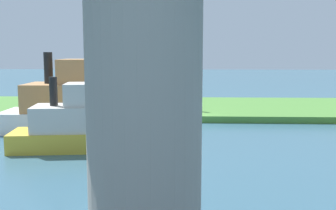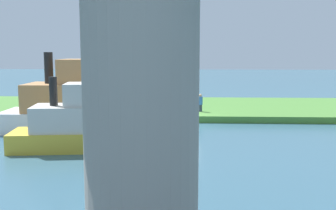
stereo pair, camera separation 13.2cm
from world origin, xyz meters
TOP-DOWN VIEW (x-y plane):
  - ground_plane at (0.00, 0.00)m, footprint 160.00×160.00m
  - grassy_bank at (0.00, -6.00)m, footprint 80.00×12.00m
  - bridge_pylon at (0.95, 19.56)m, footprint 2.91×2.91m
  - person_on_bank at (-1.23, -2.34)m, footprint 0.51×0.51m
  - mooring_post at (9.67, -0.68)m, footprint 0.20×0.20m
  - pontoon_yellow at (6.41, 3.34)m, footprint 10.12×3.38m
  - houseboat_blue at (5.11, 8.10)m, footprint 7.90×3.41m

SIDE VIEW (x-z plane):
  - ground_plane at x=0.00m, z-range 0.00..0.00m
  - grassy_bank at x=0.00m, z-range 0.00..0.50m
  - mooring_post at x=9.67m, z-range 0.50..1.49m
  - person_on_bank at x=-1.23m, z-range 0.51..1.90m
  - houseboat_blue at x=5.11m, z-range -0.51..3.41m
  - pontoon_yellow at x=6.41m, z-range -0.67..4.50m
  - bridge_pylon at x=0.95m, z-range 0.00..8.51m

